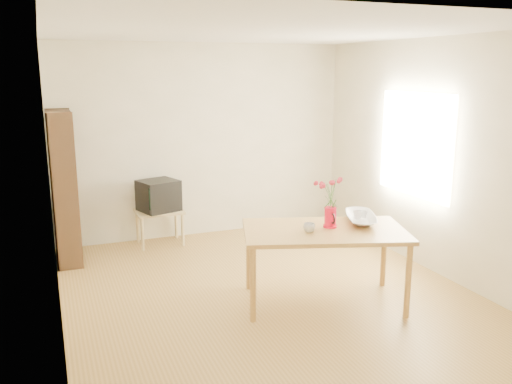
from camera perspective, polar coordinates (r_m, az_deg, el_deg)
name	(u,v)px	position (r m, az deg, el deg)	size (l,w,h in m)	color
room	(270,168)	(5.34, 1.45, 2.53)	(4.50, 4.50, 4.50)	olive
table	(324,237)	(5.28, 7.22, -4.67)	(1.74, 1.32, 0.75)	#A27537
tv_stand	(159,216)	(7.18, -10.14, -2.48)	(0.60, 0.45, 0.46)	tan
bookshelf	(65,193)	(6.74, -19.51, -0.06)	(0.28, 0.70, 1.80)	black
pitcher	(330,218)	(5.31, 7.81, -2.73)	(0.13, 0.21, 0.20)	red
flowers	(331,192)	(5.25, 7.91, 0.01)	(0.23, 0.23, 0.32)	#EF3850
mug	(309,228)	(5.14, 5.63, -3.77)	(0.11, 0.11, 0.09)	white
bowl	(362,202)	(5.53, 11.05, -1.04)	(0.43, 0.43, 0.41)	white
teacup_a	(358,206)	(5.52, 10.68, -1.45)	(0.08, 0.08, 0.07)	white
teacup_b	(364,205)	(5.58, 11.31, -1.39)	(0.06, 0.06, 0.06)	white
television	(158,195)	(7.12, -10.25, -0.30)	(0.57, 0.55, 0.40)	black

